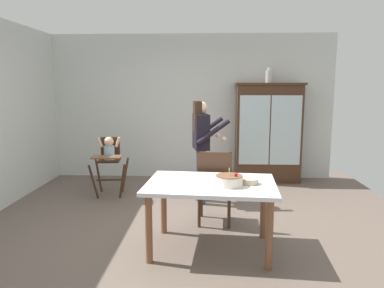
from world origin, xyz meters
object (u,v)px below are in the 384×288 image
ceramic_vase (269,76)px  dining_table (211,192)px  birthday_cake (229,180)px  china_cabinet (268,132)px  serving_bowl (250,181)px  adult_person (201,139)px  high_chair_with_toddler (109,155)px  dining_chair_far_side (215,183)px

ceramic_vase → dining_table: bearing=-109.9°
dining_table → birthday_cake: size_ratio=5.06×
china_cabinet → birthday_cake: china_cabinet is taller
china_cabinet → serving_bowl: size_ratio=10.01×
adult_person → dining_table: 1.63m
ceramic_vase → serving_bowl: ceramic_vase is taller
ceramic_vase → birthday_cake: size_ratio=0.96×
high_chair_with_toddler → dining_table: bearing=-56.6°
high_chair_with_toddler → dining_chair_far_side: bearing=-43.1°
dining_table → birthday_cake: 0.26m
dining_table → dining_chair_far_side: 0.69m
high_chair_with_toddler → adult_person: size_ratio=0.62×
dining_table → serving_bowl: size_ratio=7.86×
high_chair_with_toddler → adult_person: adult_person is taller
china_cabinet → adult_person: 1.78m
birthday_cake → dining_chair_far_side: dining_chair_far_side is taller
adult_person → dining_chair_far_side: 1.02m
dining_chair_far_side → adult_person: bearing=-75.5°
serving_bowl → dining_table: bearing=176.3°
birthday_cake → china_cabinet: bearing=73.7°
ceramic_vase → serving_bowl: 3.23m
china_cabinet → dining_table: china_cabinet is taller
serving_bowl → dining_chair_far_side: 0.82m
adult_person → serving_bowl: 1.72m
birthday_cake → serving_bowl: bearing=20.4°
birthday_cake → serving_bowl: size_ratio=1.56×
china_cabinet → ceramic_vase: (-0.01, 0.00, 1.01)m
dining_table → china_cabinet: bearing=69.9°
ceramic_vase → high_chair_with_toddler: 3.12m
adult_person → dining_table: bearing=172.8°
ceramic_vase → adult_person: ceramic_vase is taller
ceramic_vase → china_cabinet: bearing=-18.6°
high_chair_with_toddler → serving_bowl: (2.01, -1.93, 0.11)m
china_cabinet → ceramic_vase: size_ratio=6.68×
serving_bowl → dining_chair_far_side: bearing=116.4°
high_chair_with_toddler → dining_chair_far_side: dining_chair_far_side is taller
high_chair_with_toddler → dining_chair_far_side: 2.06m
serving_bowl → ceramic_vase: bearing=77.5°
adult_person → serving_bowl: adult_person is taller
ceramic_vase → dining_chair_far_side: 2.81m
birthday_cake → dining_chair_far_side: 0.83m
dining_chair_far_side → china_cabinet: bearing=-111.2°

